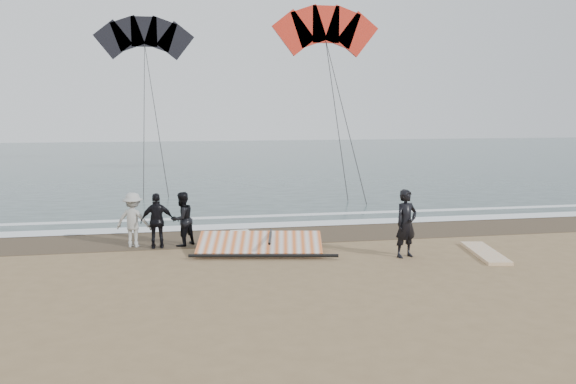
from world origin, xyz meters
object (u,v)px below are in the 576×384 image
(board_white, at_px, (485,253))
(board_cream, at_px, (245,238))
(sail_rig, at_px, (257,245))
(man_main, at_px, (406,223))

(board_white, distance_m, board_cream, 7.04)
(board_white, height_order, sail_rig, sail_rig)
(man_main, distance_m, board_cream, 5.05)
(man_main, bearing_deg, board_white, -23.04)
(board_white, bearing_deg, board_cream, 164.98)
(man_main, height_order, sail_rig, man_main)
(man_main, xyz_separation_m, board_cream, (-4.11, 2.78, -0.88))
(man_main, bearing_deg, sail_rig, 142.49)
(board_white, relative_size, board_cream, 1.05)
(board_white, relative_size, sail_rig, 0.58)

